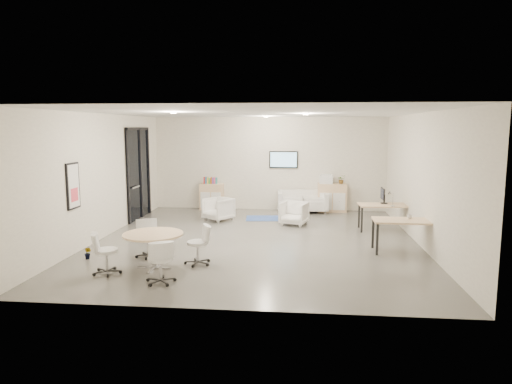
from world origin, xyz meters
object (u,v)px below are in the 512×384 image
at_px(sideboard_left, 212,197).
at_px(armchair_left, 218,208).
at_px(loveseat, 303,202).
at_px(round_table, 153,237).
at_px(armchair_right, 294,212).
at_px(desk_front, 406,223).
at_px(desk_rear, 385,207).
at_px(sideboard_right, 332,198).

height_order(sideboard_left, armchair_left, sideboard_left).
relative_size(loveseat, armchair_left, 2.24).
bearing_deg(round_table, armchair_right, 58.71).
bearing_deg(desk_front, loveseat, 116.78).
bearing_deg(armchair_right, sideboard_left, 159.22).
bearing_deg(armchair_right, armchair_left, -172.97).
bearing_deg(round_table, desk_front, 18.34).
height_order(sideboard_left, desk_rear, sideboard_left).
xyz_separation_m(armchair_right, round_table, (-2.76, -4.54, 0.28)).
bearing_deg(sideboard_left, desk_front, -42.58).
bearing_deg(desk_front, round_table, -160.44).
relative_size(loveseat, armchair_right, 2.30).
bearing_deg(desk_rear, loveseat, 126.22).
distance_m(sideboard_right, loveseat, 1.02).
height_order(armchair_right, desk_front, desk_front).
relative_size(sideboard_left, armchair_right, 1.21).
relative_size(armchair_left, round_table, 0.64).
height_order(sideboard_left, armchair_right, sideboard_left).
relative_size(sideboard_left, loveseat, 0.53).
xyz_separation_m(desk_rear, desk_front, (0.07, -2.23, 0.02)).
bearing_deg(desk_front, desk_rear, 92.96).
height_order(armchair_left, desk_rear, armchair_left).
relative_size(armchair_right, desk_front, 0.51).
height_order(sideboard_left, round_table, sideboard_left).
bearing_deg(sideboard_left, armchair_right, -38.02).
distance_m(armchair_right, round_table, 5.32).
distance_m(armchair_left, desk_rear, 4.96).
height_order(loveseat, armchair_left, armchair_left).
distance_m(loveseat, armchair_left, 3.09).
bearing_deg(armchair_left, armchair_right, 26.88).
bearing_deg(desk_front, armchair_right, 134.20).
xyz_separation_m(sideboard_left, sideboard_right, (4.16, -0.02, 0.03)).
xyz_separation_m(sideboard_right, round_table, (-4.01, -6.79, 0.17)).
bearing_deg(loveseat, desk_rear, -53.00).
distance_m(armchair_left, armchair_right, 2.38).
bearing_deg(desk_rear, round_table, -147.27).
height_order(sideboard_right, desk_rear, sideboard_right).
height_order(loveseat, desk_rear, desk_rear).
bearing_deg(sideboard_left, armchair_left, -72.98).
bearing_deg(armchair_right, desk_rear, 5.17).
bearing_deg(sideboard_right, sideboard_left, 179.67).
xyz_separation_m(loveseat, desk_rear, (2.26, -2.62, 0.32)).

